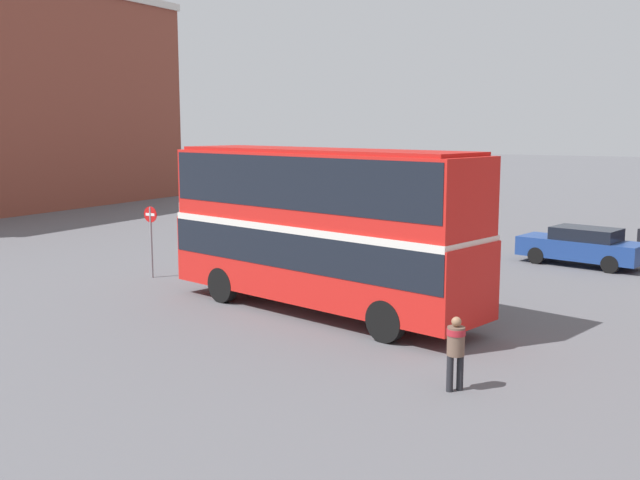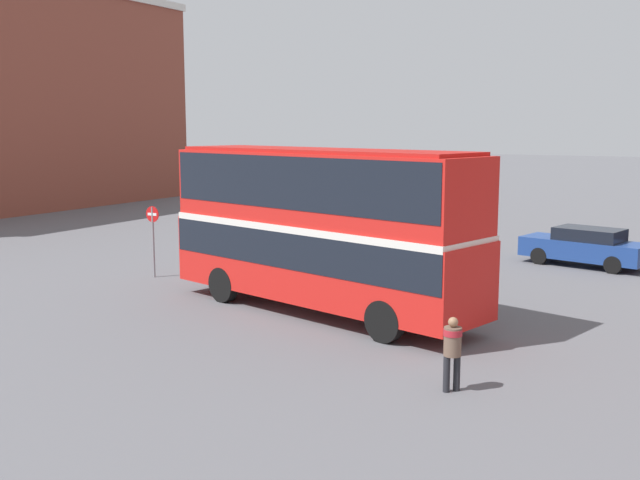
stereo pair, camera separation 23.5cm
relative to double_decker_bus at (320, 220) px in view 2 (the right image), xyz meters
name	(u,v)px [view 2 (the right image)]	position (x,y,z in m)	size (l,w,h in m)	color
ground_plane	(296,300)	(-1.38, 0.94, -2.71)	(240.00, 240.00, 0.00)	#5B5B60
double_decker_bus	(320,220)	(0.00, 0.00, 0.00)	(10.48, 4.95, 4.73)	red
pedestrian_foreground	(452,346)	(5.52, -4.42, -1.76)	(0.54, 0.54, 1.56)	#232328
parked_car_kerb_near	(585,246)	(5.44, 11.25, -1.94)	(4.91, 2.69, 1.50)	navy
parked_car_kerb_far	(220,208)	(-14.72, 15.07, -1.88)	(4.20, 2.55, 1.66)	silver
no_entry_sign	(153,231)	(-7.67, 1.59, -1.04)	(0.56, 0.08, 2.55)	gray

